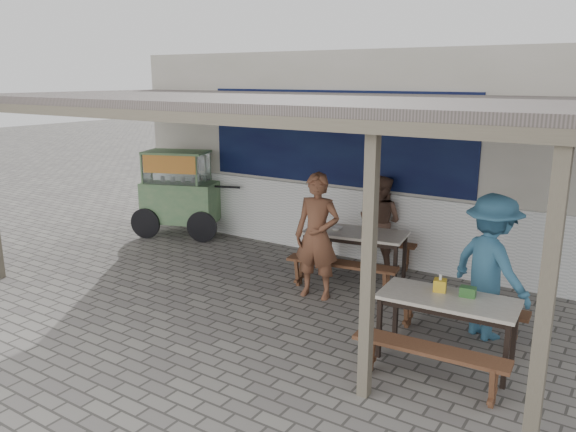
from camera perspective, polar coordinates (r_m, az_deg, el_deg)
The scene contains 17 objects.
ground at distance 7.69m, azimuth -5.43°, elevation -9.60°, with size 60.00×60.00×0.00m, color slate.
back_wall at distance 10.17m, azimuth 7.07°, elevation 6.25°, with size 9.00×1.28×3.50m.
warung_roof at distance 7.77m, azimuth -1.59°, elevation 11.37°, with size 9.00×4.21×2.81m.
table_left at distance 8.72m, azimuth 6.86°, elevation -2.06°, with size 1.64×0.99×0.75m.
bench_left_street at distance 8.23m, azimuth 5.45°, elevation -5.42°, with size 1.66×0.54×0.45m.
bench_left_wall at distance 9.41m, azimuth 7.98°, elevation -3.00°, with size 1.66×0.54×0.45m.
table_right at distance 6.39m, azimuth 15.92°, elevation -8.61°, with size 1.49×0.77×0.75m.
bench_right_street at distance 5.94m, azimuth 14.12°, elevation -13.77°, with size 1.57×0.38×0.45m.
bench_right_wall at distance 7.11m, azimuth 17.05°, elevation -9.23°, with size 1.57×0.38×0.45m.
vendor_cart at distance 11.21m, azimuth -10.98°, elevation 2.60°, with size 1.96×1.30×1.67m.
patron_street_side at distance 7.87m, azimuth 2.97°, elevation -2.06°, with size 0.65×0.43×1.79m, color brown.
patron_wall_side at distance 9.27m, azimuth 9.30°, elevation -0.60°, with size 0.74×0.58×1.53m, color brown.
patron_right_table at distance 7.08m, azimuth 19.92°, elevation -4.89°, with size 1.14×0.65×1.76m, color #356A8C.
tissue_box at distance 6.49m, azimuth 15.18°, elevation -6.80°, with size 0.14×0.14×0.14m, color gold.
donation_box at distance 6.42m, azimuth 17.80°, elevation -7.35°, with size 0.17×0.11×0.11m, color #33692E.
condiment_jar at distance 8.71m, azimuth 8.00°, elevation -1.25°, with size 0.09×0.09×0.10m, color beige.
condiment_bowl at distance 8.78m, azimuth 4.96°, elevation -1.24°, with size 0.18×0.18×0.04m, color silver.
Camera 1 is at (4.45, -5.47, 3.06)m, focal length 35.00 mm.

